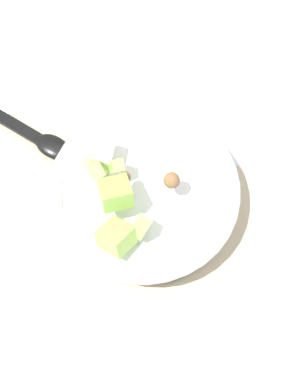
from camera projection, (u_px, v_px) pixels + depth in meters
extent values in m
plane|color=silver|center=(129.00, 201.00, 0.83)|extent=(2.40, 2.40, 0.00)
cube|color=tan|center=(129.00, 200.00, 0.82)|extent=(0.48, 0.30, 0.01)
cylinder|color=white|center=(144.00, 196.00, 0.80)|extent=(0.25, 0.25, 0.05)
torus|color=white|center=(144.00, 189.00, 0.77)|extent=(0.27, 0.27, 0.02)
cube|color=#93C160|center=(98.00, 170.00, 0.75)|extent=(0.03, 0.03, 0.04)
cube|color=#9EC656|center=(116.00, 237.00, 0.72)|extent=(0.05, 0.05, 0.05)
cube|color=#A3CC6B|center=(114.00, 168.00, 0.75)|extent=(0.03, 0.02, 0.03)
cube|color=#8CB74C|center=(116.00, 193.00, 0.73)|extent=(0.06, 0.06, 0.04)
cube|color=#A3CC6B|center=(140.00, 227.00, 0.72)|extent=(0.03, 0.03, 0.03)
sphere|color=brown|center=(172.00, 180.00, 0.74)|extent=(0.03, 0.03, 0.03)
sphere|color=brown|center=(126.00, 178.00, 0.74)|extent=(0.02, 0.02, 0.02)
cube|color=beige|center=(100.00, 150.00, 0.76)|extent=(0.06, 0.06, 0.04)
ellipsoid|color=black|center=(52.00, 146.00, 0.85)|extent=(0.06, 0.04, 0.01)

